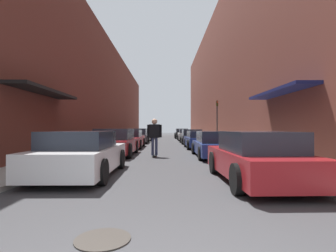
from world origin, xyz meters
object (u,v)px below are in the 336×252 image
(parked_car_right_3, at_px, (191,137))
(parked_car_right_1, at_px, (214,145))
(parked_car_left_2, at_px, (129,139))
(parked_car_left_0, at_px, (82,154))
(traffic_light, at_px, (217,117))
(parked_car_left_1, at_px, (116,143))
(parked_car_left_5, at_px, (147,134))
(parked_car_right_0, at_px, (256,158))
(manhole_cover, at_px, (103,239))
(parked_car_right_4, at_px, (187,135))
(skateboarder, at_px, (154,133))
(parked_car_left_4, at_px, (144,136))
(parked_car_right_5, at_px, (182,134))
(parked_car_right_2, at_px, (200,140))
(parked_car_left_3, at_px, (138,136))

(parked_car_right_3, bearing_deg, parked_car_right_1, -90.04)
(parked_car_left_2, bearing_deg, parked_car_left_0, -89.45)
(parked_car_left_0, bearing_deg, parked_car_right_1, 45.93)
(parked_car_left_2, distance_m, traffic_light, 7.79)
(parked_car_left_0, bearing_deg, parked_car_left_1, 91.00)
(parked_car_left_5, relative_size, parked_car_right_0, 1.03)
(parked_car_left_1, height_order, parked_car_right_0, parked_car_left_1)
(manhole_cover, xyz_separation_m, traffic_light, (5.12, 18.54, 2.31))
(parked_car_right_3, xyz_separation_m, parked_car_right_4, (0.04, 5.81, 0.01))
(skateboarder, relative_size, traffic_light, 0.52)
(parked_car_left_0, distance_m, parked_car_left_4, 21.96)
(parked_car_left_4, bearing_deg, parked_car_right_0, -78.18)
(parked_car_left_5, xyz_separation_m, parked_car_right_3, (4.81, -11.19, -0.04))
(parked_car_left_1, xyz_separation_m, parked_car_left_5, (0.10, 21.43, -0.00))
(parked_car_right_5, xyz_separation_m, manhole_cover, (-2.97, -31.87, -0.64))
(parked_car_left_1, bearing_deg, parked_car_left_4, 89.63)
(parked_car_left_1, bearing_deg, parked_car_right_5, 77.71)
(parked_car_left_5, xyz_separation_m, parked_car_right_5, (4.64, 0.32, -0.01))
(parked_car_right_2, height_order, parked_car_right_3, parked_car_right_3)
(skateboarder, bearing_deg, parked_car_left_3, 99.83)
(parked_car_left_2, height_order, parked_car_right_1, parked_car_left_2)
(parked_car_right_4, relative_size, parked_car_right_5, 1.15)
(parked_car_right_2, distance_m, parked_car_right_3, 5.65)
(parked_car_left_0, distance_m, parked_car_right_4, 22.33)
(parked_car_right_5, bearing_deg, skateboarder, -96.92)
(parked_car_left_2, relative_size, parked_car_right_0, 1.05)
(parked_car_right_0, bearing_deg, traffic_light, 82.52)
(parked_car_left_1, relative_size, skateboarder, 2.38)
(parked_car_left_5, height_order, parked_car_right_2, parked_car_left_5)
(parked_car_left_0, xyz_separation_m, parked_car_left_3, (-0.11, 16.78, 0.02))
(parked_car_left_2, distance_m, parked_car_right_4, 11.94)
(parked_car_left_1, bearing_deg, parked_car_left_5, 89.73)
(parked_car_left_3, distance_m, parked_car_right_2, 8.13)
(parked_car_left_1, bearing_deg, parked_car_right_0, -53.82)
(parked_car_right_5, xyz_separation_m, traffic_light, (2.14, -13.33, 1.67))
(parked_car_left_1, bearing_deg, parked_car_right_1, -9.08)
(parked_car_left_1, relative_size, parked_car_right_2, 1.09)
(parked_car_left_1, xyz_separation_m, parked_car_right_5, (4.74, 21.75, -0.01))
(parked_car_left_5, relative_size, traffic_light, 1.23)
(parked_car_right_4, xyz_separation_m, manhole_cover, (-3.19, -26.17, -0.62))
(parked_car_right_1, relative_size, parked_car_right_4, 0.97)
(parked_car_left_3, xyz_separation_m, parked_car_right_4, (4.96, 5.01, -0.03))
(parked_car_left_1, bearing_deg, parked_car_right_2, 42.86)
(parked_car_left_2, xyz_separation_m, manhole_cover, (1.77, -15.31, -0.61))
(parked_car_left_1, height_order, manhole_cover, parked_car_left_1)
(parked_car_right_1, height_order, parked_car_right_5, parked_car_right_5)
(parked_car_left_3, bearing_deg, parked_car_left_5, 89.40)
(parked_car_right_3, height_order, traffic_light, traffic_light)
(parked_car_left_3, bearing_deg, parked_car_right_2, -52.41)
(parked_car_left_2, distance_m, skateboarder, 6.21)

